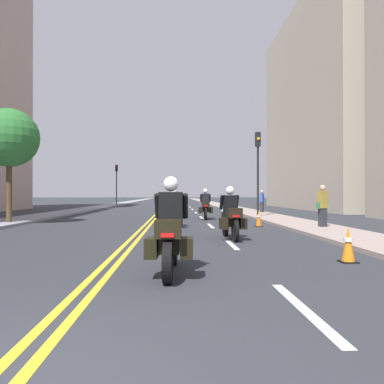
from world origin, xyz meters
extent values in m
plane|color=#2B2E34|center=(0.00, 48.00, 0.00)|extent=(264.00, 264.00, 0.00)
cube|color=gray|center=(-6.65, 48.00, 0.06)|extent=(2.27, 144.00, 0.12)
cube|color=gray|center=(6.65, 48.00, 0.06)|extent=(2.27, 144.00, 0.12)
cube|color=yellow|center=(-0.12, 48.00, 0.00)|extent=(0.12, 132.00, 0.01)
cube|color=yellow|center=(0.12, 48.00, 0.00)|extent=(0.12, 132.00, 0.01)
cube|color=silver|center=(2.76, 2.00, 0.00)|extent=(0.14, 2.40, 0.01)
cube|color=silver|center=(2.76, 8.00, 0.00)|extent=(0.14, 2.40, 0.01)
cube|color=silver|center=(2.76, 14.00, 0.00)|extent=(0.14, 2.40, 0.01)
cube|color=silver|center=(2.76, 20.00, 0.00)|extent=(0.14, 2.40, 0.01)
cube|color=silver|center=(2.76, 26.00, 0.00)|extent=(0.14, 2.40, 0.01)
cube|color=silver|center=(2.76, 32.00, 0.00)|extent=(0.14, 2.40, 0.01)
cube|color=silver|center=(2.76, 38.00, 0.00)|extent=(0.14, 2.40, 0.01)
cube|color=silver|center=(2.76, 44.00, 0.00)|extent=(0.14, 2.40, 0.01)
cube|color=silver|center=(2.76, 50.00, 0.00)|extent=(0.14, 2.40, 0.01)
cube|color=silver|center=(2.76, 56.00, 0.00)|extent=(0.14, 2.40, 0.01)
cube|color=#B2A590|center=(16.67, 33.52, 9.58)|extent=(8.40, 21.71, 19.16)
cube|color=#2D3847|center=(20.89, 33.52, 4.79)|extent=(0.04, 18.24, 0.90)
cube|color=#2D3847|center=(20.89, 33.52, 10.06)|extent=(0.04, 18.24, 0.90)
cube|color=#2D3847|center=(20.89, 33.52, 15.33)|extent=(0.04, 18.24, 0.90)
cylinder|color=black|center=(1.21, 4.91, 0.33)|extent=(0.17, 0.66, 0.65)
cylinder|color=black|center=(1.13, 3.35, 0.33)|extent=(0.17, 0.66, 0.65)
cube|color=silver|center=(1.21, 4.91, 0.67)|extent=(0.16, 0.33, 0.04)
cube|color=black|center=(1.17, 4.13, 0.61)|extent=(0.38, 1.20, 0.40)
cube|color=black|center=(1.14, 3.42, 0.83)|extent=(0.42, 0.38, 0.28)
cube|color=red|center=(1.13, 3.23, 0.75)|extent=(0.20, 0.04, 0.06)
cube|color=black|center=(0.87, 3.67, 0.51)|extent=(0.22, 0.45, 0.32)
cube|color=black|center=(1.43, 3.64, 0.51)|extent=(0.22, 0.45, 0.32)
cube|color=#B2C1CC|center=(1.19, 4.62, 0.99)|extent=(0.37, 0.14, 0.36)
cube|color=black|center=(1.17, 4.08, 1.10)|extent=(0.41, 0.28, 0.59)
cylinder|color=black|center=(0.94, 4.24, 1.15)|extent=(0.11, 0.29, 0.45)
cylinder|color=black|center=(1.42, 4.21, 1.15)|extent=(0.11, 0.29, 0.45)
sphere|color=white|center=(1.17, 4.11, 1.53)|extent=(0.26, 0.26, 0.26)
cylinder|color=black|center=(2.86, 9.87, 0.32)|extent=(0.14, 0.65, 0.64)
cylinder|color=black|center=(2.95, 8.37, 0.32)|extent=(0.14, 0.65, 0.64)
cube|color=silver|center=(2.86, 9.87, 0.66)|extent=(0.16, 0.33, 0.04)
cube|color=black|center=(2.90, 9.12, 0.60)|extent=(0.39, 1.16, 0.40)
cube|color=black|center=(2.94, 8.45, 0.82)|extent=(0.42, 0.38, 0.28)
cube|color=red|center=(2.95, 8.26, 0.74)|extent=(0.20, 0.04, 0.06)
cube|color=black|center=(2.65, 8.66, 0.50)|extent=(0.23, 0.45, 0.32)
cube|color=black|center=(3.21, 8.69, 0.50)|extent=(0.23, 0.45, 0.32)
cube|color=#B2C1CC|center=(2.87, 9.60, 0.98)|extent=(0.37, 0.14, 0.36)
cube|color=black|center=(2.90, 9.07, 1.07)|extent=(0.41, 0.28, 0.53)
cylinder|color=black|center=(2.66, 9.21, 1.12)|extent=(0.12, 0.29, 0.45)
cylinder|color=black|center=(3.14, 9.24, 1.12)|extent=(0.12, 0.29, 0.45)
sphere|color=white|center=(2.90, 9.10, 1.47)|extent=(0.26, 0.26, 0.26)
cylinder|color=black|center=(1.20, 14.21, 0.32)|extent=(0.17, 0.65, 0.64)
cylinder|color=black|center=(1.13, 12.74, 0.32)|extent=(0.17, 0.65, 0.64)
cube|color=silver|center=(1.20, 14.21, 0.66)|extent=(0.16, 0.33, 0.04)
cube|color=black|center=(1.17, 13.48, 0.60)|extent=(0.38, 1.14, 0.40)
cube|color=black|center=(1.13, 12.81, 0.82)|extent=(0.42, 0.38, 0.28)
cube|color=red|center=(1.12, 12.62, 0.74)|extent=(0.20, 0.04, 0.06)
cube|color=black|center=(0.86, 13.05, 0.50)|extent=(0.22, 0.45, 0.32)
cube|color=black|center=(1.42, 13.02, 0.50)|extent=(0.22, 0.45, 0.32)
cube|color=#B2C1CC|center=(1.19, 13.95, 0.98)|extent=(0.37, 0.14, 0.36)
cube|color=black|center=(1.16, 13.43, 1.08)|extent=(0.41, 0.28, 0.55)
cylinder|color=black|center=(0.93, 13.59, 1.13)|extent=(0.11, 0.29, 0.45)
cylinder|color=black|center=(1.41, 13.56, 1.13)|extent=(0.11, 0.29, 0.45)
sphere|color=white|center=(1.16, 13.46, 1.49)|extent=(0.26, 0.26, 0.26)
cylinder|color=black|center=(2.92, 19.30, 0.33)|extent=(0.14, 0.67, 0.66)
cylinder|color=black|center=(2.85, 17.72, 0.33)|extent=(0.14, 0.67, 0.66)
cube|color=silver|center=(2.92, 19.30, 0.68)|extent=(0.16, 0.33, 0.04)
cube|color=black|center=(2.89, 18.51, 0.61)|extent=(0.38, 1.22, 0.40)
cube|color=black|center=(2.85, 17.80, 0.83)|extent=(0.42, 0.38, 0.28)
cube|color=red|center=(2.84, 17.61, 0.75)|extent=(0.20, 0.04, 0.06)
cube|color=black|center=(2.58, 18.05, 0.51)|extent=(0.22, 0.45, 0.32)
cube|color=black|center=(3.14, 18.02, 0.51)|extent=(0.22, 0.45, 0.32)
cube|color=#B2C1CC|center=(2.91, 19.01, 0.99)|extent=(0.37, 0.14, 0.36)
cube|color=black|center=(2.88, 18.46, 1.11)|extent=(0.41, 0.28, 0.60)
cylinder|color=black|center=(2.65, 18.62, 1.16)|extent=(0.11, 0.29, 0.45)
cylinder|color=black|center=(3.13, 18.60, 1.16)|extent=(0.11, 0.29, 0.45)
sphere|color=white|center=(2.88, 18.49, 1.55)|extent=(0.26, 0.26, 0.26)
cylinder|color=black|center=(1.17, 23.58, 0.32)|extent=(0.11, 0.64, 0.64)
cylinder|color=black|center=(1.20, 21.96, 0.32)|extent=(0.11, 0.64, 0.64)
cube|color=silver|center=(1.17, 23.58, 0.66)|extent=(0.15, 0.32, 0.04)
cube|color=black|center=(1.19, 22.77, 0.60)|extent=(0.35, 1.24, 0.40)
cube|color=black|center=(1.20, 22.04, 0.82)|extent=(0.41, 0.37, 0.28)
cube|color=red|center=(1.21, 21.85, 0.74)|extent=(0.20, 0.03, 0.06)
cube|color=black|center=(0.92, 22.27, 0.50)|extent=(0.21, 0.44, 0.32)
cube|color=black|center=(1.48, 22.29, 0.50)|extent=(0.21, 0.44, 0.32)
cube|color=#B2C1CC|center=(1.17, 23.28, 0.98)|extent=(0.36, 0.13, 0.36)
cube|color=black|center=(1.19, 22.72, 1.09)|extent=(0.41, 0.27, 0.58)
cylinder|color=black|center=(0.94, 22.86, 1.14)|extent=(0.11, 0.28, 0.45)
cylinder|color=black|center=(1.42, 22.87, 1.14)|extent=(0.11, 0.28, 0.45)
sphere|color=black|center=(1.19, 22.75, 1.52)|extent=(0.26, 0.26, 0.26)
cube|color=black|center=(4.61, 19.95, 0.01)|extent=(0.38, 0.38, 0.03)
cone|color=orange|center=(4.61, 19.95, 0.41)|extent=(0.30, 0.30, 0.76)
cylinder|color=white|center=(4.61, 19.95, 0.50)|extent=(0.20, 0.20, 0.08)
cube|color=black|center=(4.68, 5.01, 0.01)|extent=(0.32, 0.32, 0.03)
cone|color=orange|center=(4.68, 5.01, 0.37)|extent=(0.26, 0.26, 0.69)
cylinder|color=white|center=(4.68, 5.01, 0.46)|extent=(0.18, 0.18, 0.08)
cube|color=black|center=(4.77, 13.60, 0.01)|extent=(0.32, 0.32, 0.03)
cone|color=orange|center=(4.77, 13.60, 0.36)|extent=(0.26, 0.26, 0.65)
cylinder|color=white|center=(4.77, 13.60, 0.43)|extent=(0.17, 0.17, 0.08)
cylinder|color=black|center=(5.92, 19.05, 2.07)|extent=(0.12, 0.12, 4.14)
cube|color=black|center=(5.92, 19.05, 4.49)|extent=(0.28, 0.28, 0.80)
sphere|color=yellow|center=(5.92, 18.90, 4.49)|extent=(0.18, 0.18, 0.18)
cylinder|color=black|center=(-5.92, 44.25, 2.10)|extent=(0.12, 0.12, 4.20)
cube|color=black|center=(-5.92, 44.25, 4.55)|extent=(0.28, 0.28, 0.80)
sphere|color=red|center=(-5.92, 44.10, 4.83)|extent=(0.18, 0.18, 0.18)
cube|color=#272C33|center=(6.88, 11.99, 0.41)|extent=(0.34, 0.30, 0.83)
cube|color=olive|center=(6.88, 11.99, 1.16)|extent=(0.42, 0.36, 0.66)
sphere|color=tan|center=(6.88, 11.99, 1.61)|extent=(0.22, 0.22, 0.22)
cube|color=#34734C|center=(6.69, 11.89, 0.93)|extent=(0.19, 0.16, 0.24)
cube|color=#2A2C31|center=(7.28, 24.09, 0.40)|extent=(0.31, 0.34, 0.80)
cube|color=#3350A2|center=(7.28, 24.09, 1.11)|extent=(0.37, 0.42, 0.63)
sphere|color=tan|center=(7.28, 24.09, 1.55)|extent=(0.22, 0.22, 0.22)
cube|color=#438151|center=(7.39, 24.28, 0.90)|extent=(0.17, 0.19, 0.24)
cylinder|color=#4B3B23|center=(-6.20, 15.00, 1.49)|extent=(0.24, 0.24, 2.99)
sphere|color=#2B6F31|center=(-6.20, 15.00, 3.90)|extent=(2.61, 2.61, 2.61)
camera|label=1|loc=(1.25, -2.45, 1.35)|focal=35.82mm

